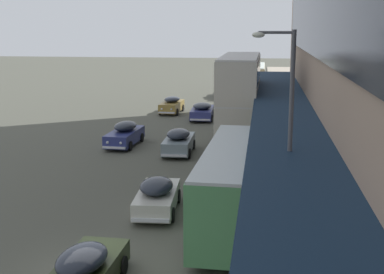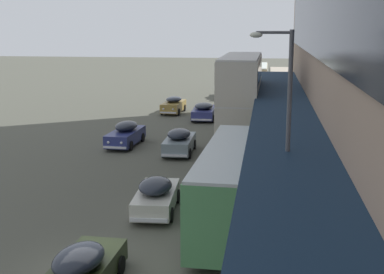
{
  "view_description": "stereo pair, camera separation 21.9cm",
  "coord_description": "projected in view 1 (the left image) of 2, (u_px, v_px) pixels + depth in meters",
  "views": [
    {
      "loc": [
        5.31,
        -15.87,
        8.11
      ],
      "look_at": [
        1.54,
        12.35,
        2.14
      ],
      "focal_mm": 50.0,
      "sensor_mm": 36.0,
      "label": 1
    },
    {
      "loc": [
        5.53,
        -15.84,
        8.11
      ],
      "look_at": [
        1.54,
        12.35,
        2.14
      ],
      "focal_mm": 50.0,
      "sensor_mm": 36.0,
      "label": 2
    }
  ],
  "objects": [
    {
      "name": "pedestrian_at_kerb",
      "position": [
        307.0,
        203.0,
        21.25
      ],
      "size": [
        0.62,
        0.33,
        1.86
      ],
      "color": "black",
      "rests_on": "sidewalk_kerb"
    },
    {
      "name": "ground",
      "position": [
        97.0,
        274.0,
        17.75
      ],
      "size": [
        240.0,
        240.0,
        0.0
      ],
      "primitive_type": "plane",
      "color": "#4D4D42"
    },
    {
      "name": "transit_bus_kerbside_far",
      "position": [
        236.0,
        181.0,
        21.77
      ],
      "size": [
        3.06,
        10.11,
        3.26
      ],
      "color": "#539B5D",
      "rests_on": "ground"
    },
    {
      "name": "sedan_oncoming_rear",
      "position": [
        125.0,
        134.0,
        36.57
      ],
      "size": [
        1.95,
        4.68,
        1.65
      ],
      "color": "navy",
      "rests_on": "ground"
    },
    {
      "name": "transit_bus_kerbside_rear",
      "position": [
        240.0,
        95.0,
        37.67
      ],
      "size": [
        2.92,
        10.54,
        6.05
      ],
      "color": "beige",
      "rests_on": "ground"
    },
    {
      "name": "sedan_far_back",
      "position": [
        157.0,
        195.0,
        23.51
      ],
      "size": [
        1.95,
        4.35,
        1.56
      ],
      "color": "beige",
      "rests_on": "ground"
    },
    {
      "name": "transit_bus_kerbside_front",
      "position": [
        254.0,
        77.0,
        64.38
      ],
      "size": [
        2.73,
        10.54,
        3.43
      ],
      "color": "tan",
      "rests_on": "ground"
    },
    {
      "name": "sedan_trailing_mid",
      "position": [
        179.0,
        141.0,
        34.3
      ],
      "size": [
        1.86,
        4.36,
        1.63
      ],
      "color": "gray",
      "rests_on": "ground"
    },
    {
      "name": "sedan_lead_near",
      "position": [
        84.0,
        270.0,
        16.37
      ],
      "size": [
        1.88,
        4.53,
        1.5
      ],
      "color": "#2B3519",
      "rests_on": "ground"
    },
    {
      "name": "sedan_trailing_near",
      "position": [
        224.0,
        90.0,
        61.71
      ],
      "size": [
        1.96,
        4.79,
        1.66
      ],
      "color": "#BDB7B8",
      "rests_on": "ground"
    },
    {
      "name": "sedan_lead_mid",
      "position": [
        172.0,
        105.0,
        50.2
      ],
      "size": [
        1.93,
        4.37,
        1.53
      ],
      "color": "olive",
      "rests_on": "ground"
    },
    {
      "name": "sedan_oncoming_front",
      "position": [
        202.0,
        111.0,
        46.74
      ],
      "size": [
        2.05,
        4.72,
        1.49
      ],
      "color": "navy",
      "rests_on": "ground"
    },
    {
      "name": "street_lamp",
      "position": [
        286.0,
        126.0,
        18.67
      ],
      "size": [
        1.5,
        0.28,
        7.82
      ],
      "color": "#4C4C51",
      "rests_on": "sidewalk_kerb"
    }
  ]
}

